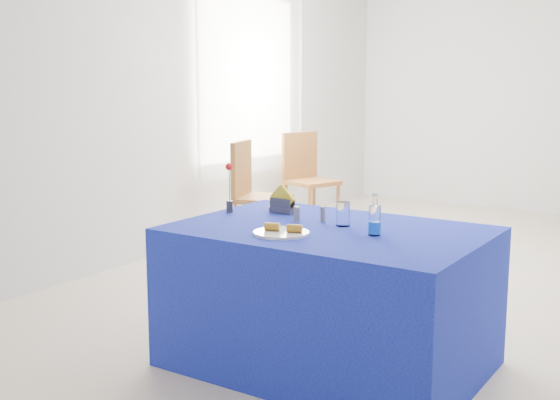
# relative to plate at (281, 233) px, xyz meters

# --- Properties ---
(floor) EXTENTS (7.00, 7.00, 0.00)m
(floor) POSITION_rel_plate_xyz_m (0.17, 2.10, -0.77)
(floor) COLOR beige
(floor) RESTS_ON ground
(room_shell) EXTENTS (7.00, 7.00, 7.00)m
(room_shell) POSITION_rel_plate_xyz_m (0.17, 2.10, 0.98)
(room_shell) COLOR silver
(room_shell) RESTS_ON ground
(window_pane) EXTENTS (0.04, 1.50, 1.60)m
(window_pane) POSITION_rel_plate_xyz_m (-2.30, 2.90, 0.78)
(window_pane) COLOR white
(window_pane) RESTS_ON room_shell
(curtain) EXTENTS (0.04, 1.75, 1.85)m
(curtain) POSITION_rel_plate_xyz_m (-2.23, 2.90, 0.78)
(curtain) COLOR white
(curtain) RESTS_ON room_shell
(plate) EXTENTS (0.28, 0.28, 0.01)m
(plate) POSITION_rel_plate_xyz_m (0.00, 0.00, 0.00)
(plate) COLOR silver
(plate) RESTS_ON blue_table
(drinking_glass) EXTENTS (0.07, 0.07, 0.13)m
(drinking_glass) POSITION_rel_plate_xyz_m (0.16, 0.36, 0.06)
(drinking_glass) COLOR white
(drinking_glass) RESTS_ON blue_table
(salt_shaker) EXTENTS (0.03, 0.03, 0.08)m
(salt_shaker) POSITION_rel_plate_xyz_m (-0.11, 0.32, 0.04)
(salt_shaker) COLOR slate
(salt_shaker) RESTS_ON blue_table
(pepper_shaker) EXTENTS (0.03, 0.03, 0.08)m
(pepper_shaker) POSITION_rel_plate_xyz_m (0.01, 0.39, 0.04)
(pepper_shaker) COLOR slate
(pepper_shaker) RESTS_ON blue_table
(blue_table) EXTENTS (1.60, 1.10, 0.76)m
(blue_table) POSITION_rel_plate_xyz_m (0.13, 0.27, -0.39)
(blue_table) COLOR #0F0F8A
(blue_table) RESTS_ON floor
(water_bottle) EXTENTS (0.06, 0.06, 0.21)m
(water_bottle) POSITION_rel_plate_xyz_m (0.40, 0.24, 0.06)
(water_bottle) COLOR white
(water_bottle) RESTS_ON blue_table
(napkin_holder) EXTENTS (0.16, 0.07, 0.17)m
(napkin_holder) POSITION_rel_plate_xyz_m (-0.31, 0.49, 0.04)
(napkin_holder) COLOR #3C3B41
(napkin_holder) RESTS_ON blue_table
(rose_vase) EXTENTS (0.04, 0.04, 0.29)m
(rose_vase) POSITION_rel_plate_xyz_m (-0.58, 0.34, 0.13)
(rose_vase) COLOR #29292E
(rose_vase) RESTS_ON blue_table
(chair_win_a) EXTENTS (0.56, 0.56, 1.00)m
(chair_win_a) POSITION_rel_plate_xyz_m (-1.68, 2.11, -0.19)
(chair_win_a) COLOR #995F2C
(chair_win_a) RESTS_ON floor
(chair_win_b) EXTENTS (0.57, 0.57, 1.00)m
(chair_win_b) POSITION_rel_plate_xyz_m (-1.84, 3.29, -0.19)
(chair_win_b) COLOR #995F2C
(chair_win_b) RESTS_ON floor
(banana_pieces) EXTENTS (0.20, 0.09, 0.04)m
(banana_pieces) POSITION_rel_plate_xyz_m (0.01, 0.00, 0.03)
(banana_pieces) COLOR gold
(banana_pieces) RESTS_ON plate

